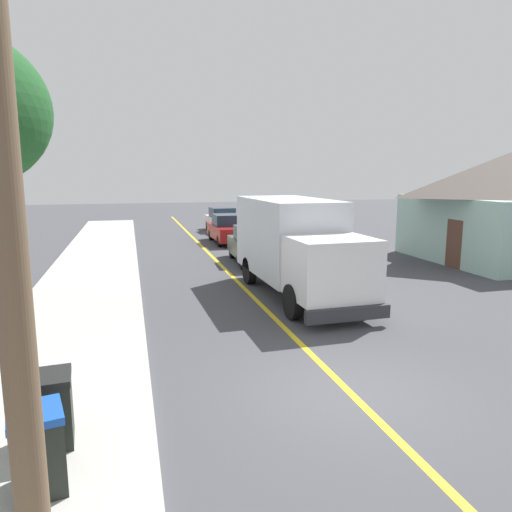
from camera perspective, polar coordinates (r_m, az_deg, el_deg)
name	(u,v)px	position (r m, az deg, el deg)	size (l,w,h in m)	color
ground_plane	(352,394)	(9.34, 11.45, -16.03)	(120.00, 120.00, 0.00)	#424247
sidewalk_curb	(68,344)	(12.25, -21.71, -9.77)	(3.60, 60.00, 0.15)	#ADAAA3
centre_line_yellow	(235,279)	(18.35, -2.50, -2.84)	(0.16, 56.00, 0.01)	gold
box_truck	(296,243)	(15.85, 4.79, 1.58)	(2.59, 7.24, 3.20)	silver
parked_car_near	(254,245)	(21.73, -0.25, 1.28)	(2.00, 4.48, 1.67)	#4C564C
parked_car_mid	(228,229)	(28.06, -3.40, 3.22)	(1.81, 4.40, 1.67)	maroon
parked_car_far	(223,220)	(33.68, -4.06, 4.33)	(1.94, 4.46, 1.67)	silver
trash_bin_front	(38,450)	(6.88, -24.82, -20.43)	(0.77, 0.83, 1.06)	black
trash_bin_middle	(50,409)	(7.81, -23.58, -16.54)	(0.69, 0.77, 1.06)	black
stop_sign	(343,230)	(18.95, 10.48, 3.08)	(0.80, 0.10, 2.65)	gray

